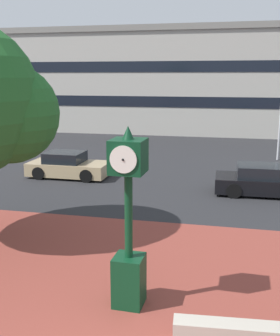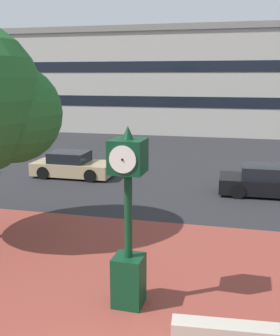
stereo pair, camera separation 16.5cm
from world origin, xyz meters
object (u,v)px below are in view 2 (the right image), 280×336
at_px(street_clock, 128,226).
at_px(car_street_far, 267,182).
at_px(car_street_near, 73,166).
at_px(civic_building, 189,80).

distance_m(street_clock, car_street_far, 10.62).
height_order(car_street_near, civic_building, civic_building).
relative_size(street_clock, civic_building, 0.13).
bearing_deg(car_street_far, civic_building, -166.24).
bearing_deg(civic_building, car_street_near, -96.97).
xyz_separation_m(street_clock, car_street_near, (-5.97, 11.06, -1.29)).
relative_size(street_clock, car_street_near, 1.00).
distance_m(car_street_near, civic_building, 24.01).
bearing_deg(street_clock, civic_building, 96.72).
xyz_separation_m(street_clock, civic_building, (-3.09, 34.55, 2.74)).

